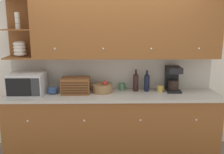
% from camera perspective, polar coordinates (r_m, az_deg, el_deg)
% --- Properties ---
extents(ground_plane, '(24.00, 24.00, 0.00)m').
position_cam_1_polar(ground_plane, '(4.30, -0.05, -14.72)').
color(ground_plane, slate).
extents(wall_back, '(5.50, 0.06, 2.60)m').
position_cam_1_polar(wall_back, '(3.91, -0.06, 2.67)').
color(wall_back, white).
rests_on(wall_back, ground_plane).
extents(counter_unit, '(3.12, 0.63, 0.94)m').
position_cam_1_polar(counter_unit, '(3.83, 0.02, -10.56)').
color(counter_unit, brown).
rests_on(counter_unit, ground_plane).
extents(backsplash_panel, '(3.10, 0.01, 0.52)m').
position_cam_1_polar(backsplash_panel, '(3.89, -0.05, 1.03)').
color(backsplash_panel, '#B7B2A8').
rests_on(backsplash_panel, counter_unit).
extents(upper_cabinets, '(3.10, 0.36, 0.85)m').
position_cam_1_polar(upper_cabinets, '(3.65, 2.57, 11.01)').
color(upper_cabinets, brown).
rests_on(upper_cabinets, backsplash_panel).
extents(microwave, '(0.49, 0.42, 0.32)m').
position_cam_1_polar(microwave, '(3.81, -18.81, -1.44)').
color(microwave, silver).
rests_on(microwave, counter_unit).
extents(bowl_stack_on_counter, '(0.17, 0.17, 0.09)m').
position_cam_1_polar(bowl_stack_on_counter, '(3.79, -13.38, -2.93)').
color(bowl_stack_on_counter, '#3D5B93').
rests_on(bowl_stack_on_counter, counter_unit).
extents(bread_box, '(0.41, 0.28, 0.23)m').
position_cam_1_polar(bread_box, '(3.71, -8.26, -1.94)').
color(bread_box, brown).
rests_on(bread_box, counter_unit).
extents(fruit_basket, '(0.30, 0.30, 0.18)m').
position_cam_1_polar(fruit_basket, '(3.74, -2.16, -2.53)').
color(fruit_basket, '#937047').
rests_on(fruit_basket, counter_unit).
extents(mug_blue_second, '(0.10, 0.09, 0.10)m').
position_cam_1_polar(mug_blue_second, '(3.88, 2.32, -2.15)').
color(mug_blue_second, '#4C845B').
rests_on(mug_blue_second, counter_unit).
extents(second_wine_bottle, '(0.08, 0.08, 0.33)m').
position_cam_1_polar(second_wine_bottle, '(3.80, 5.45, -0.98)').
color(second_wine_bottle, black).
rests_on(second_wine_bottle, counter_unit).
extents(wine_bottle, '(0.08, 0.08, 0.32)m').
position_cam_1_polar(wine_bottle, '(3.82, 7.95, -1.05)').
color(wine_bottle, black).
rests_on(wine_bottle, counter_unit).
extents(mug, '(0.10, 0.09, 0.09)m').
position_cam_1_polar(mug, '(3.84, 11.01, -2.63)').
color(mug, gold).
rests_on(mug, counter_unit).
extents(coffee_maker, '(0.20, 0.28, 0.38)m').
position_cam_1_polar(coffee_maker, '(3.89, 13.74, -0.28)').
color(coffee_maker, black).
rests_on(coffee_maker, counter_unit).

